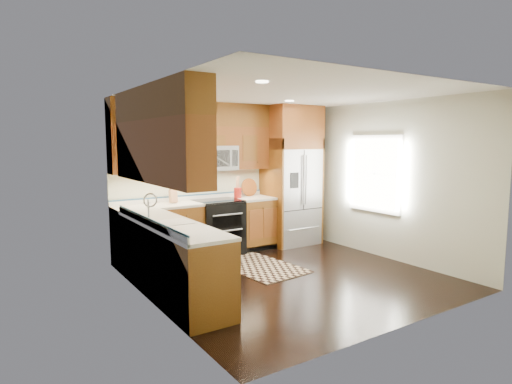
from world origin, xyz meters
TOP-DOWN VIEW (x-y plane):
  - ground at (0.00, 0.00)m, footprint 4.00×4.00m
  - wall_back at (0.00, 2.00)m, footprint 4.00×0.02m
  - wall_left at (-2.00, 0.00)m, footprint 0.02×4.00m
  - wall_right at (2.00, 0.00)m, footprint 0.02×4.00m
  - window at (1.98, 0.20)m, footprint 0.04×1.10m
  - base_cabinets at (-1.23, 0.90)m, footprint 2.85×3.00m
  - countertop at (-1.09, 1.01)m, footprint 2.86×3.01m
  - upper_cabinets at (-1.15, 1.09)m, footprint 2.85×3.00m
  - range at (-0.25, 1.67)m, footprint 0.76×0.67m
  - microwave at (-0.25, 1.80)m, footprint 0.76×0.40m
  - refrigerator at (1.30, 1.63)m, footprint 0.98×0.75m
  - sink_faucet at (-1.73, 0.23)m, footprint 0.54×0.44m
  - rug at (-0.08, 0.68)m, footprint 1.07×1.63m
  - knife_block at (-1.01, 1.82)m, footprint 0.12×0.15m
  - utensil_crock at (0.19, 1.75)m, footprint 0.14×0.14m
  - cutting_board at (0.51, 1.88)m, footprint 0.35×0.35m

SIDE VIEW (x-z plane):
  - ground at x=0.00m, z-range 0.00..0.00m
  - rug at x=-0.08m, z-range 0.00..0.01m
  - base_cabinets at x=-1.23m, z-range 0.00..0.90m
  - range at x=-0.25m, z-range 0.00..0.94m
  - countertop at x=-1.09m, z-range 0.90..0.94m
  - cutting_board at x=0.51m, z-range 0.94..0.96m
  - sink_faucet at x=-1.73m, z-range 0.81..1.18m
  - knife_block at x=-1.01m, z-range 0.91..1.20m
  - utensil_crock at x=0.19m, z-range 0.88..1.27m
  - wall_back at x=0.00m, z-range 0.00..2.60m
  - wall_left at x=-2.00m, z-range 0.00..2.60m
  - wall_right at x=2.00m, z-range 0.00..2.60m
  - refrigerator at x=1.30m, z-range 0.00..2.60m
  - window at x=1.98m, z-range 0.75..2.05m
  - microwave at x=-0.25m, z-range 1.45..1.87m
  - upper_cabinets at x=-1.15m, z-range 1.45..2.60m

